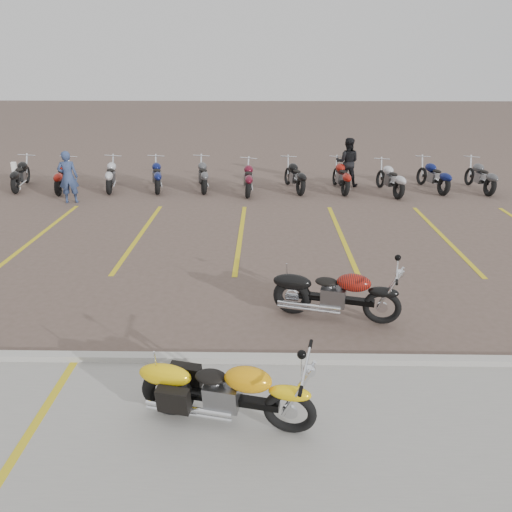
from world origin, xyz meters
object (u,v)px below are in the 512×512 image
Objects in this scene: person_b at (347,162)px; yellow_cruiser at (223,392)px; bollard at (16,176)px; person_a at (68,177)px; flame_cruiser at (333,295)px.

yellow_cruiser is at bearing 85.73° from person_b.
person_b is at bearing 4.00° from bollard.
person_a is 1.69× the size of bollard.
yellow_cruiser is 1.01× the size of flame_cruiser.
flame_cruiser is 1.33× the size of person_a.
person_b is at bearing -176.14° from person_a.
person_b is 1.76× the size of bollard.
yellow_cruiser is at bearing 107.91° from person_a.
yellow_cruiser is 1.29× the size of person_b.
person_a is at bearing 25.80° from person_b.
person_b is at bearing 87.17° from yellow_cruiser.
flame_cruiser is 10.86m from person_a.
yellow_cruiser is 12.09m from person_a.
yellow_cruiser is 1.35× the size of person_a.
person_b is 11.99m from bollard.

